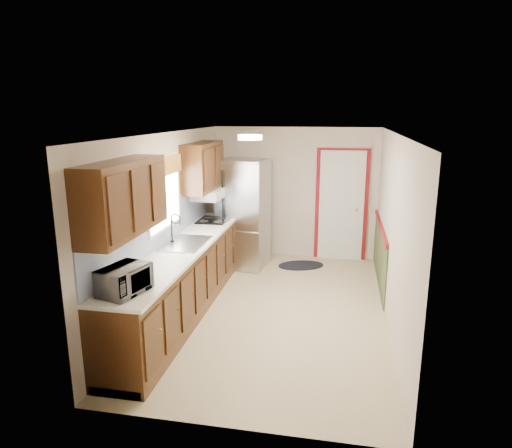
% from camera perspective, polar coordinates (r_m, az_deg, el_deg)
% --- Properties ---
extents(room_shell, '(3.20, 5.20, 2.52)m').
position_cam_1_polar(room_shell, '(6.05, 2.44, -0.19)').
color(room_shell, '#C5B58B').
rests_on(room_shell, ground).
extents(kitchen_run, '(0.63, 4.00, 2.20)m').
position_cam_1_polar(kitchen_run, '(6.19, -9.42, -3.81)').
color(kitchen_run, '#3E210E').
rests_on(kitchen_run, ground).
extents(back_wall_trim, '(1.12, 2.30, 2.08)m').
position_cam_1_polar(back_wall_trim, '(8.22, 11.56, 1.10)').
color(back_wall_trim, maroon).
rests_on(back_wall_trim, ground).
extents(ceiling_fixture, '(0.30, 0.30, 0.06)m').
position_cam_1_polar(ceiling_fixture, '(5.73, -0.75, 10.78)').
color(ceiling_fixture, '#FFD88C').
rests_on(ceiling_fixture, room_shell).
extents(microwave, '(0.38, 0.55, 0.33)m').
position_cam_1_polar(microwave, '(4.64, -16.18, -6.40)').
color(microwave, white).
rests_on(microwave, kitchen_run).
extents(refrigerator, '(0.87, 0.83, 1.88)m').
position_cam_1_polar(refrigerator, '(7.93, -1.58, 1.31)').
color(refrigerator, '#B7B7BC').
rests_on(refrigerator, ground).
extents(rug, '(0.95, 0.78, 0.01)m').
position_cam_1_polar(rug, '(8.19, 5.64, -5.16)').
color(rug, black).
rests_on(rug, ground).
extents(cooktop, '(0.47, 0.56, 0.02)m').
position_cam_1_polar(cooktop, '(7.45, -5.36, 0.48)').
color(cooktop, black).
rests_on(cooktop, kitchen_run).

